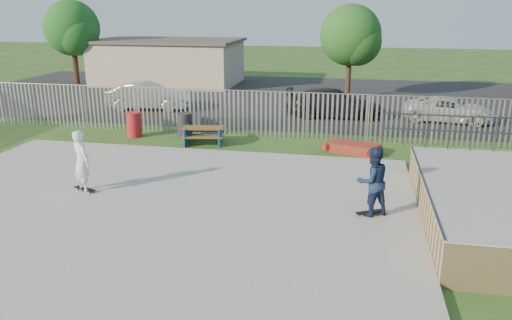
% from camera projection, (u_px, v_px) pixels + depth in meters
% --- Properties ---
extents(ground, '(120.00, 120.00, 0.00)m').
position_uv_depth(ground, '(144.00, 213.00, 13.91)').
color(ground, '#27501B').
rests_on(ground, ground).
extents(concrete_slab, '(15.00, 12.00, 0.15)m').
position_uv_depth(concrete_slab, '(144.00, 210.00, 13.88)').
color(concrete_slab, '#9B9B96').
rests_on(concrete_slab, ground).
extents(quarter_pipe, '(5.50, 7.05, 2.19)m').
position_uv_depth(quarter_pipe, '(502.00, 206.00, 12.92)').
color(quarter_pipe, tan).
rests_on(quarter_pipe, ground).
extents(fence, '(26.04, 16.02, 2.00)m').
position_uv_depth(fence, '(221.00, 139.00, 17.71)').
color(fence, gray).
rests_on(fence, ground).
extents(picnic_table, '(1.92, 1.68, 0.71)m').
position_uv_depth(picnic_table, '(203.00, 135.00, 20.75)').
color(picnic_table, brown).
rests_on(picnic_table, ground).
extents(funbox, '(2.04, 1.44, 0.37)m').
position_uv_depth(funbox, '(352.00, 148.00, 19.58)').
color(funbox, maroon).
rests_on(funbox, ground).
extents(trash_bin_red, '(0.65, 0.65, 1.08)m').
position_uv_depth(trash_bin_red, '(134.00, 125.00, 21.82)').
color(trash_bin_red, '#A91A21').
rests_on(trash_bin_red, ground).
extents(trash_bin_grey, '(0.64, 0.64, 1.07)m').
position_uv_depth(trash_bin_grey, '(185.00, 125.00, 21.71)').
color(trash_bin_grey, '#242426').
rests_on(trash_bin_grey, ground).
extents(parking_lot, '(40.00, 18.00, 0.02)m').
position_uv_depth(parking_lot, '(266.00, 96.00, 31.69)').
color(parking_lot, black).
rests_on(parking_lot, ground).
extents(car_silver, '(4.62, 2.11, 1.47)m').
position_uv_depth(car_silver, '(148.00, 96.00, 27.41)').
color(car_silver, silver).
rests_on(car_silver, parking_lot).
extents(car_dark, '(5.09, 2.44, 1.43)m').
position_uv_depth(car_dark, '(334.00, 103.00, 25.56)').
color(car_dark, black).
rests_on(car_dark, parking_lot).
extents(car_white, '(4.55, 2.60, 1.20)m').
position_uv_depth(car_white, '(449.00, 110.00, 24.58)').
color(car_white, silver).
rests_on(car_white, parking_lot).
extents(building, '(10.40, 6.40, 3.20)m').
position_uv_depth(building, '(168.00, 61.00, 36.47)').
color(building, '#B8A68E').
rests_on(building, ground).
extents(tree_left, '(3.86, 3.86, 5.95)m').
position_uv_depth(tree_left, '(72.00, 28.00, 35.00)').
color(tree_left, '#3A2517').
rests_on(tree_left, ground).
extents(tree_mid, '(3.66, 3.66, 5.65)m').
position_uv_depth(tree_mid, '(351.00, 35.00, 30.01)').
color(tree_mid, '#462E1C').
rests_on(tree_mid, ground).
extents(skateboard_a, '(0.80, 0.57, 0.08)m').
position_uv_depth(skateboard_a, '(370.00, 213.00, 13.41)').
color(skateboard_a, black).
rests_on(skateboard_a, concrete_slab).
extents(skateboard_b, '(0.82, 0.49, 0.08)m').
position_uv_depth(skateboard_b, '(85.00, 190.00, 15.11)').
color(skateboard_b, black).
rests_on(skateboard_b, concrete_slab).
extents(skater_navy, '(1.15, 1.07, 1.88)m').
position_uv_depth(skater_navy, '(372.00, 181.00, 13.14)').
color(skater_navy, '#162446').
rests_on(skater_navy, concrete_slab).
extents(skater_white, '(0.82, 0.75, 1.88)m').
position_uv_depth(skater_white, '(82.00, 161.00, 14.84)').
color(skater_white, white).
rests_on(skater_white, concrete_slab).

